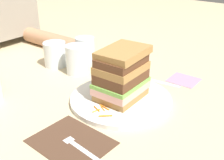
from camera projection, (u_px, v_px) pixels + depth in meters
ground_plane at (122, 100)px, 0.72m from camera, size 3.00×3.00×0.00m
main_plate at (121, 99)px, 0.71m from camera, size 0.26×0.26×0.01m
sandwich at (122, 75)px, 0.68m from camera, size 0.13×0.10×0.13m
carrot_shred_0 at (106, 116)px, 0.63m from camera, size 0.02×0.02×0.00m
carrot_shred_1 at (97, 109)px, 0.66m from camera, size 0.01×0.03×0.00m
carrot_shred_2 at (103, 109)px, 0.66m from camera, size 0.01×0.02×0.00m
carrot_shred_3 at (96, 111)px, 0.65m from camera, size 0.02×0.01×0.00m
carrot_shred_4 at (103, 107)px, 0.67m from camera, size 0.01×0.03×0.00m
carrot_shred_5 at (145, 82)px, 0.79m from camera, size 0.03×0.01×0.00m
carrot_shred_6 at (142, 82)px, 0.78m from camera, size 0.03×0.02×0.00m
carrot_shred_7 at (140, 87)px, 0.76m from camera, size 0.00×0.03×0.00m
carrot_shred_8 at (135, 84)px, 0.78m from camera, size 0.01×0.02×0.00m
carrot_shred_9 at (142, 83)px, 0.78m from camera, size 0.02×0.02×0.00m
carrot_shred_10 at (133, 83)px, 0.78m from camera, size 0.02×0.01×0.00m
carrot_shred_11 at (146, 86)px, 0.76m from camera, size 0.02×0.02×0.00m
carrot_shred_12 at (134, 81)px, 0.79m from camera, size 0.01×0.02×0.00m
napkin_dark at (71, 142)px, 0.57m from camera, size 0.13×0.16×0.00m
fork at (78, 145)px, 0.55m from camera, size 0.03×0.17×0.00m
knife at (150, 79)px, 0.83m from camera, size 0.04×0.20×0.00m
juice_glass at (77, 61)px, 0.86m from camera, size 0.07×0.07×0.09m
empty_tumbler_0 at (85, 49)px, 0.96m from camera, size 0.07×0.07×0.08m
empty_tumbler_1 at (55, 54)px, 0.91m from camera, size 0.07×0.07×0.08m
napkin_pink at (184, 80)px, 0.83m from camera, size 0.08×0.08×0.00m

